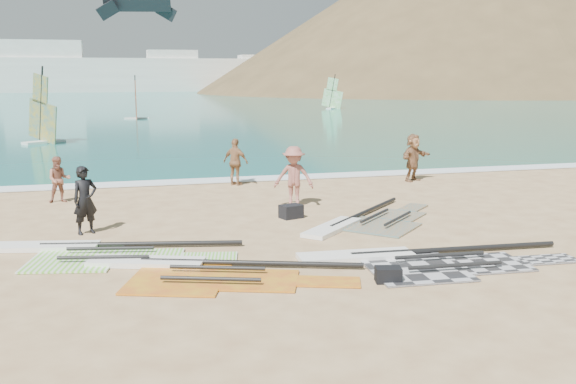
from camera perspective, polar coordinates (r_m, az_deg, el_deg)
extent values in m
plane|color=tan|center=(14.19, 0.74, -6.98)|extent=(300.00, 300.00, 0.00)
cube|color=#0D615E|center=(145.15, -13.55, 8.47)|extent=(300.00, 240.00, 0.06)
cube|color=white|center=(25.95, -6.57, 0.95)|extent=(300.00, 1.20, 0.04)
cube|color=white|center=(163.86, -20.89, 9.68)|extent=(160.00, 8.00, 8.00)
cube|color=white|center=(163.87, -20.93, 10.38)|extent=(18.00, 7.00, 12.00)
cube|color=white|center=(163.61, -10.24, 10.54)|extent=(12.00, 7.00, 10.00)
cube|color=white|center=(167.56, -1.54, 10.52)|extent=(16.00, 7.00, 9.00)
cube|color=white|center=(173.27, 5.02, 10.82)|extent=(10.00, 7.00, 11.00)
cone|color=brown|center=(168.34, 17.13, 8.53)|extent=(143.00, 143.00, 45.00)
cube|color=#272729|center=(14.54, 11.12, -6.67)|extent=(2.17, 2.38, 0.04)
cube|color=#272729|center=(15.31, 17.44, -6.09)|extent=(1.67, 1.56, 0.04)
cube|color=#272729|center=(16.06, 22.07, -5.61)|extent=(1.40, 0.76, 0.04)
cylinder|color=black|center=(16.00, 14.63, -4.93)|extent=(5.21, 0.43, 0.12)
cylinder|color=black|center=(15.16, 13.35, -5.50)|extent=(2.15, 0.22, 0.09)
cylinder|color=black|center=(14.47, 14.66, -6.32)|extent=(2.15, 0.22, 0.09)
cube|color=white|center=(15.10, 6.04, -5.72)|extent=(2.76, 0.90, 0.12)
cube|color=#6BD62A|center=(15.76, -18.46, -5.67)|extent=(2.34, 2.50, 0.04)
cube|color=#6BD62A|center=(15.40, -12.22, -5.74)|extent=(1.76, 1.68, 0.04)
cube|color=#6BD62A|center=(15.24, -6.99, -5.75)|extent=(1.40, 0.89, 0.04)
cylinder|color=black|center=(16.35, -12.84, -4.52)|extent=(4.88, 1.11, 0.12)
cylinder|color=black|center=(15.90, -15.50, -4.85)|extent=(2.02, 0.50, 0.09)
cylinder|color=black|center=(15.19, -16.10, -5.59)|extent=(2.02, 0.50, 0.09)
cube|color=white|center=(16.92, -20.80, -4.58)|extent=(2.68, 1.21, 0.12)
cube|color=orange|center=(18.25, 7.86, -3.06)|extent=(2.75, 2.75, 0.04)
cube|color=orange|center=(19.73, 9.72, -2.09)|extent=(1.95, 1.95, 0.04)
cube|color=orange|center=(20.95, 11.04, -1.40)|extent=(1.31, 1.30, 0.04)
cylinder|color=black|center=(19.78, 6.92, -1.75)|extent=(3.44, 3.38, 0.11)
cylinder|color=black|center=(18.99, 7.72, -2.09)|extent=(1.45, 1.42, 0.08)
cylinder|color=black|center=(18.73, 9.74, -2.32)|extent=(1.45, 1.42, 0.08)
cube|color=white|center=(17.80, 3.97, -3.20)|extent=(2.22, 2.19, 0.12)
cube|color=#C6451F|center=(13.77, -9.71, -7.60)|extent=(2.56, 2.69, 0.04)
cube|color=#C6451F|center=(13.46, -2.45, -7.87)|extent=(1.90, 1.83, 0.04)
cube|color=#C6451F|center=(13.38, 3.63, -8.00)|extent=(1.44, 1.04, 0.04)
cylinder|color=black|center=(14.40, -3.29, -6.32)|extent=(4.76, 1.74, 0.12)
cylinder|color=black|center=(13.92, -6.30, -6.70)|extent=(1.98, 0.76, 0.09)
cylinder|color=black|center=(13.21, -6.90, -7.67)|extent=(1.98, 0.76, 0.09)
cube|color=white|center=(14.91, -12.49, -6.13)|extent=(2.69, 1.52, 0.12)
cube|color=black|center=(19.19, 0.27, -1.74)|extent=(0.74, 0.63, 0.40)
cube|color=black|center=(13.53, 8.90, -7.28)|extent=(0.60, 0.48, 0.32)
imported|color=black|center=(18.01, -17.59, -0.70)|extent=(0.80, 0.68, 1.85)
imported|color=#9B614D|center=(22.75, -19.69, 1.05)|extent=(0.81, 0.66, 1.56)
imported|color=#9C5C50|center=(20.66, 0.51, 1.36)|extent=(1.46, 1.18, 1.98)
imported|color=#A1724A|center=(24.83, -4.67, 2.67)|extent=(1.09, 1.04, 1.82)
imported|color=#976845|center=(26.24, 11.06, 3.04)|extent=(1.81, 1.40, 1.91)
cube|color=white|center=(42.65, -20.88, 4.18)|extent=(2.53, 2.21, 0.15)
cube|color=#FCA804|center=(42.55, -20.99, 5.89)|extent=(2.02, 2.57, 2.86)
cube|color=#FCA804|center=(42.46, -21.16, 8.53)|extent=(1.16, 1.46, 1.98)
cylinder|color=black|center=(42.49, -21.09, 7.35)|extent=(0.64, 0.78, 4.53)
cube|color=white|center=(63.23, -13.31, 6.39)|extent=(2.32, 0.69, 0.13)
cube|color=#CB2247|center=(63.17, -13.36, 7.41)|extent=(0.09, 2.83, 2.52)
cube|color=#CB2247|center=(63.11, -13.42, 8.98)|extent=(0.07, 1.59, 1.75)
cylinder|color=black|center=(63.13, -13.39, 8.28)|extent=(0.10, 0.80, 4.00)
cube|color=white|center=(80.34, 3.95, 7.45)|extent=(2.08, 2.21, 0.14)
cube|color=green|center=(80.29, 3.96, 8.26)|extent=(2.19, 1.96, 2.56)
cube|color=green|center=(80.25, 3.97, 9.52)|extent=(1.25, 1.12, 1.78)
cylinder|color=black|center=(80.26, 3.97, 8.96)|extent=(0.67, 0.61, 4.06)
cube|color=black|center=(62.58, -13.28, 16.03)|extent=(6.14, 2.02, 1.49)
cube|color=black|center=(63.00, -15.68, 15.24)|extent=(2.13, 0.84, 1.89)
cube|color=black|center=(62.13, -10.79, 15.51)|extent=(1.98, 1.05, 1.89)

